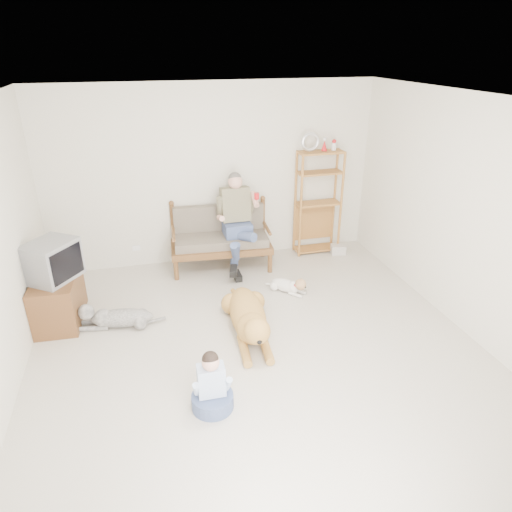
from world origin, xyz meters
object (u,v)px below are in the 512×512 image
object	(u,v)px
loveseat	(220,236)
etagere	(318,202)
golden_retriever	(249,318)
tv_stand	(58,299)

from	to	relation	value
loveseat	etagere	distance (m)	1.68
loveseat	golden_retriever	bearing A→B (deg)	-85.89
etagere	loveseat	bearing A→B (deg)	-175.41
etagere	tv_stand	world-z (taller)	etagere
golden_retriever	tv_stand	bearing A→B (deg)	162.74
loveseat	tv_stand	size ratio (longest dim) A/B	1.68
loveseat	golden_retriever	xyz separation A→B (m)	(-0.02, -1.92, -0.28)
loveseat	tv_stand	bearing A→B (deg)	-150.46
tv_stand	etagere	bearing A→B (deg)	19.92
tv_stand	loveseat	bearing A→B (deg)	27.96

